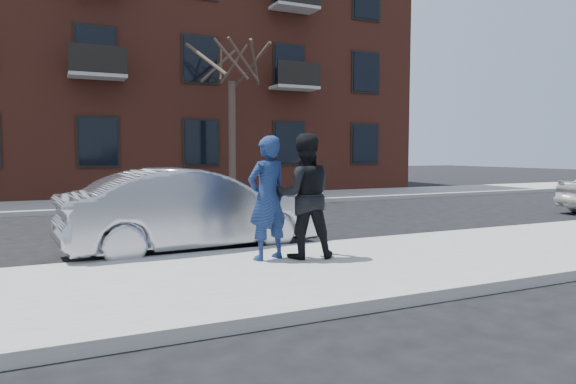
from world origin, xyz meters
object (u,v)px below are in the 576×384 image
silver_sedan (193,210)px  man_hoodie (267,198)px  street_tree (231,48)px  man_peacoat (304,196)px

silver_sedan → man_hoodie: (0.69, -1.83, 0.35)m
street_tree → man_hoodie: (-3.00, -10.46, -4.42)m
street_tree → man_peacoat: street_tree is taller
man_hoodie → man_peacoat: (0.57, -0.11, 0.02)m
man_hoodie → man_peacoat: bearing=154.3°
man_hoodie → man_peacoat: 0.59m
street_tree → man_hoodie: 11.75m
man_peacoat → silver_sedan: bearing=-42.1°
man_peacoat → street_tree: bearing=-88.1°
silver_sedan → man_peacoat: (1.26, -1.94, 0.36)m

